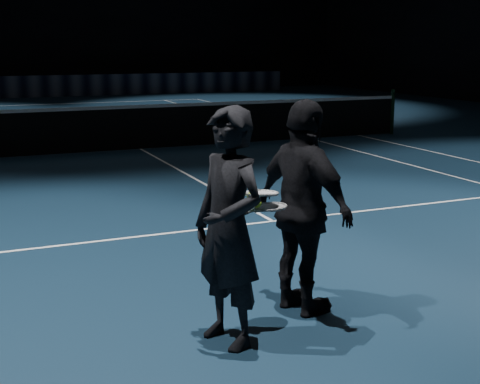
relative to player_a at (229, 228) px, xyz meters
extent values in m
plane|color=#0D2031|center=(1.83, 9.41, -0.89)|extent=(36.00, 36.00, 0.00)
cylinder|color=black|center=(8.23, 9.41, -0.34)|extent=(0.10, 0.10, 1.10)
cube|color=black|center=(1.83, 9.41, -0.44)|extent=(12.80, 0.02, 0.86)
cube|color=white|center=(1.83, 9.41, 0.02)|extent=(12.80, 0.03, 0.07)
cube|color=black|center=(1.83, 24.91, -0.44)|extent=(22.00, 0.15, 0.90)
imported|color=black|center=(0.00, 0.00, 0.00)|extent=(0.62, 0.75, 1.78)
imported|color=black|center=(0.79, 0.31, 0.00)|extent=(0.68, 1.12, 1.78)
camera|label=1|loc=(-1.78, -4.35, 1.32)|focal=50.00mm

